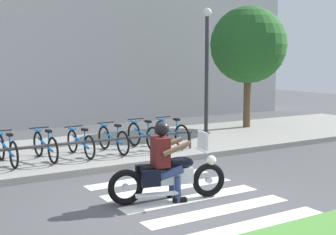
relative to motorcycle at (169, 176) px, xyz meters
The scene contains 19 objects.
ground_plane 0.49m from the motorcycle, 39.96° to the right, with size 48.00×48.00×0.00m, color #4C4C4F.
sidewalk 4.67m from the motorcycle, 88.44° to the left, with size 24.00×4.40×0.15m, color gray.
crosswalk_stripe_0 1.82m from the motorcycle, 76.01° to the right, with size 2.80×0.40×0.01m, color white.
crosswalk_stripe_1 1.10m from the motorcycle, 64.87° to the right, with size 2.80×0.40×0.01m, color white.
crosswalk_stripe_2 0.63m from the motorcycle, 14.05° to the right, with size 2.80×0.40×0.01m, color white.
crosswalk_stripe_3 0.93m from the motorcycle, 58.49° to the left, with size 2.80×0.40×0.01m, color white.
crosswalk_stripe_4 1.62m from the motorcycle, 74.11° to the left, with size 2.80×0.40×0.01m, color white.
motorcycle is the anchor object (origin of this frame).
rider 0.37m from the motorcycle, 164.08° to the left, with size 0.71×0.64×1.43m.
bicycle_1 4.26m from the motorcycle, 117.73° to the left, with size 0.48×1.66×0.74m.
bicycle_2 3.93m from the motorcycle, 106.42° to the left, with size 0.48×1.60×0.75m.
bicycle_3 3.78m from the motorcycle, 93.64° to the left, with size 0.48×1.60×0.72m.
bicycle_4 3.82m from the motorcycle, 80.50° to the left, with size 0.48×1.63×0.75m.
bicycle_5 4.06m from the motorcycle, 68.27° to the left, with size 0.48×1.61×0.79m.
bicycle_6 4.45m from the motorcycle, 57.81° to the left, with size 0.48×1.64×0.78m.
bike_rack 3.23m from the motorcycle, 94.26° to the left, with size 5.82×0.07×0.49m.
street_lamp 7.06m from the motorcycle, 48.41° to the left, with size 0.28×0.28×4.12m.
tree_near_rack 8.89m from the motorcycle, 39.80° to the left, with size 2.65×2.65×4.35m.
building_backdrop 11.09m from the motorcycle, 89.30° to the left, with size 24.00×1.20×8.84m, color #AFAFAF.
Camera 1 is at (-4.23, -6.62, 2.49)m, focal length 48.70 mm.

